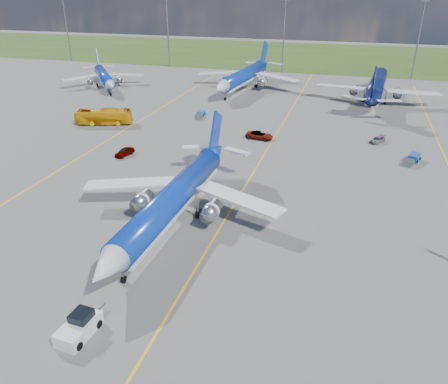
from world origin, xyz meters
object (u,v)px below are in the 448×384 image
(bg_jet_nnw, at_px, (244,89))
(baggage_tug_c, at_px, (200,114))
(service_car_b, at_px, (259,135))
(baggage_tug_w, at_px, (412,159))
(pushback_tug, at_px, (79,327))
(service_car_a, at_px, (125,152))
(bg_jet_nw, at_px, (106,87))
(service_car_c, at_px, (377,140))
(bg_jet_n, at_px, (374,100))
(apron_bus, at_px, (104,117))
(main_airliner, at_px, (174,223))

(bg_jet_nnw, distance_m, baggage_tug_c, 29.30)
(service_car_b, distance_m, baggage_tug_w, 27.31)
(pushback_tug, height_order, service_car_a, pushback_tug)
(bg_jet_nw, relative_size, service_car_c, 8.33)
(pushback_tug, bearing_deg, service_car_c, 70.68)
(bg_jet_nnw, bearing_deg, pushback_tug, -78.30)
(bg_jet_n, relative_size, apron_bus, 3.60)
(pushback_tug, relative_size, service_car_c, 1.50)
(bg_jet_n, distance_m, pushback_tug, 95.78)
(main_airliner, distance_m, baggage_tug_w, 42.61)
(bg_jet_nnw, bearing_deg, baggage_tug_w, -42.29)
(main_airliner, xyz_separation_m, service_car_b, (3.22, 34.63, 0.72))
(pushback_tug, xyz_separation_m, apron_bus, (-29.75, 54.58, 0.82))
(bg_jet_n, xyz_separation_m, main_airliner, (-24.75, -72.52, 0.00))
(bg_jet_nw, bearing_deg, baggage_tug_w, -62.56)
(bg_jet_nw, distance_m, pushback_tug, 98.82)
(baggage_tug_c, bearing_deg, service_car_a, -107.43)
(bg_jet_nnw, distance_m, service_car_b, 42.56)
(baggage_tug_w, bearing_deg, service_car_c, 142.09)
(bg_jet_nw, distance_m, apron_bus, 36.70)
(baggage_tug_w, xyz_separation_m, baggage_tug_c, (-42.86, 15.78, -0.02))
(service_car_c, bearing_deg, baggage_tug_c, -160.03)
(service_car_b, bearing_deg, main_airliner, -178.83)
(bg_jet_nnw, relative_size, baggage_tug_c, 8.13)
(apron_bus, distance_m, service_car_c, 55.11)
(pushback_tug, distance_m, service_car_c, 63.92)
(bg_jet_nnw, relative_size, bg_jet_n, 0.99)
(service_car_a, bearing_deg, main_airliner, -35.89)
(bg_jet_nw, bearing_deg, main_airliner, -91.64)
(service_car_a, bearing_deg, pushback_tug, -54.35)
(baggage_tug_c, bearing_deg, baggage_tug_w, -28.07)
(pushback_tug, bearing_deg, main_airliner, 92.70)
(bg_jet_nnw, distance_m, baggage_tug_w, 60.32)
(bg_jet_nnw, distance_m, main_airliner, 75.72)
(pushback_tug, distance_m, baggage_tug_w, 58.59)
(service_car_a, height_order, baggage_tug_c, service_car_a)
(bg_jet_n, bearing_deg, service_car_b, 65.15)
(bg_jet_nw, xyz_separation_m, pushback_tug, (48.06, -86.35, 0.79))
(service_car_a, relative_size, service_car_c, 1.03)
(service_car_a, bearing_deg, baggage_tug_w, 25.31)
(bg_jet_n, height_order, service_car_c, bg_jet_n)
(service_car_a, bearing_deg, service_car_b, 49.34)
(service_car_c, bearing_deg, baggage_tug_w, -27.87)
(bg_jet_nw, bearing_deg, bg_jet_n, -33.01)
(bg_jet_nw, height_order, baggage_tug_w, bg_jet_nw)
(bg_jet_nw, distance_m, service_car_c, 78.29)
(bg_jet_nnw, bearing_deg, service_car_b, -65.92)
(bg_jet_nw, xyz_separation_m, service_car_b, (51.70, -31.83, 0.72))
(apron_bus, height_order, baggage_tug_w, apron_bus)
(baggage_tug_w, bearing_deg, pushback_tug, -100.90)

